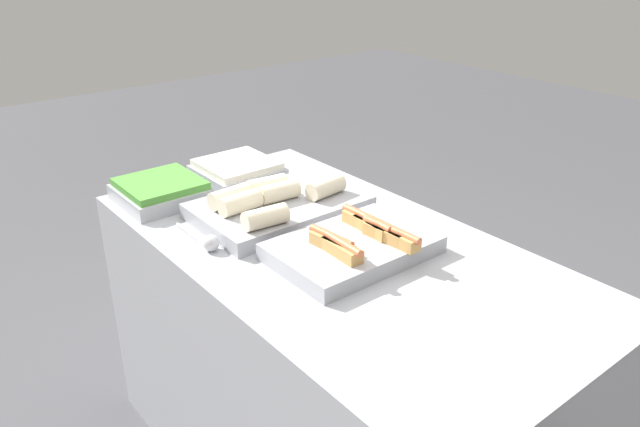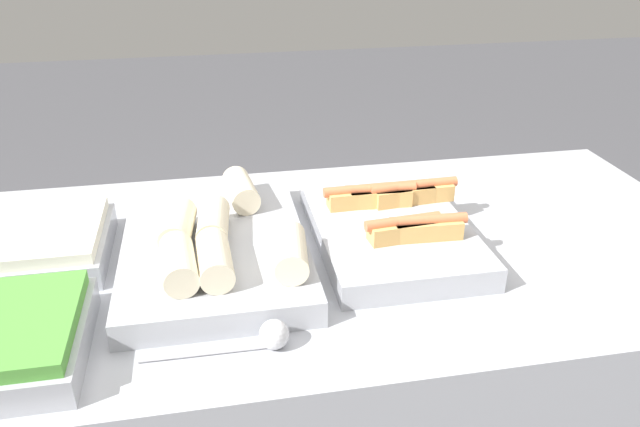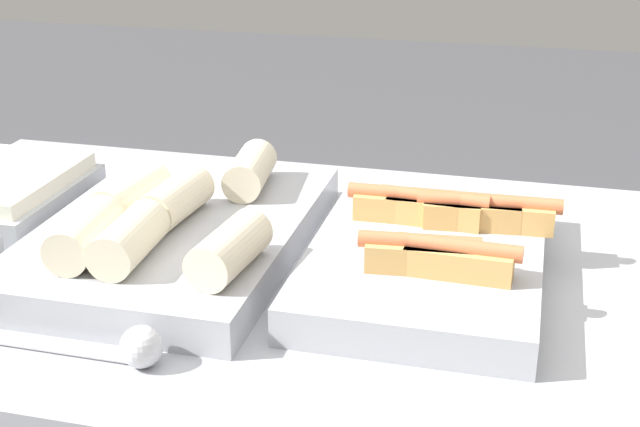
{
  "view_description": "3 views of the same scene",
  "coord_description": "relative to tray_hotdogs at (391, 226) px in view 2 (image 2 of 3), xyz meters",
  "views": [
    {
      "loc": [
        1.25,
        -1.05,
        1.76
      ],
      "look_at": [
        -0.07,
        0.0,
        0.98
      ],
      "focal_mm": 35.0,
      "sensor_mm": 36.0,
      "label": 1
    },
    {
      "loc": [
        -0.28,
        -1.1,
        1.55
      ],
      "look_at": [
        -0.07,
        0.0,
        0.98
      ],
      "focal_mm": 35.0,
      "sensor_mm": 36.0,
      "label": 2
    },
    {
      "loc": [
        0.21,
        -1.09,
        1.45
      ],
      "look_at": [
        -0.07,
        0.0,
        0.98
      ],
      "focal_mm": 50.0,
      "sensor_mm": 36.0,
      "label": 3
    }
  ],
  "objects": [
    {
      "name": "tray_hotdogs",
      "position": [
        0.0,
        0.0,
        0.0
      ],
      "size": [
        0.33,
        0.45,
        0.1
      ],
      "color": "#A8AAB2",
      "rests_on": "counter"
    },
    {
      "name": "serving_spoon_near",
      "position": [
        -0.3,
        -0.3,
        -0.01
      ],
      "size": [
        0.24,
        0.05,
        0.05
      ],
      "color": "silver",
      "rests_on": "counter"
    },
    {
      "name": "counter",
      "position": [
        -0.08,
        -0.01,
        -0.49
      ],
      "size": [
        1.59,
        0.84,
        0.9
      ],
      "color": "#A8AAB2",
      "rests_on": "ground_plane"
    },
    {
      "name": "tray_wraps",
      "position": [
        -0.36,
        -0.02,
        0.0
      ],
      "size": [
        0.35,
        0.53,
        0.11
      ],
      "color": "#A8AAB2",
      "rests_on": "counter"
    },
    {
      "name": "tray_side_back",
      "position": [
        -0.71,
        0.05,
        0.0
      ],
      "size": [
        0.27,
        0.27,
        0.07
      ],
      "color": "#A8AAB2",
      "rests_on": "counter"
    }
  ]
}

